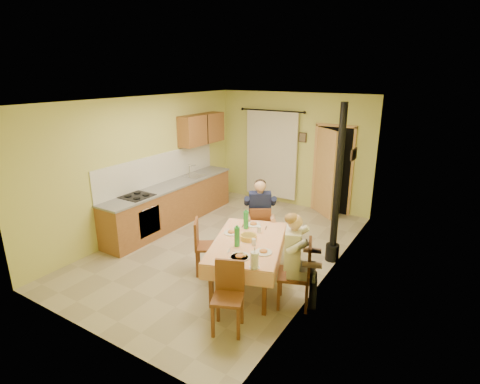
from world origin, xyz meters
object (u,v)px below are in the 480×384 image
Objects in this scene: chair_left at (207,257)px; stove_flue at (336,207)px; chair_near at (228,310)px; chair_right at (294,286)px; man_right at (295,250)px; man_far at (260,209)px; chair_far at (259,239)px; dining_table at (248,263)px.

stove_flue is (1.66, 1.54, 0.74)m from chair_left.
chair_near is 1.10m from chair_right.
man_right reaches higher than chair_near.
chair_near is at bearing -101.60° from stove_flue.
chair_far is at bearing -90.00° from man_far.
man_right is at bearing 90.00° from chair_right.
chair_near is at bearing 13.97° from chair_left.
chair_left is (-0.41, -1.09, 0.00)m from chair_far.
chair_right is (0.85, -0.11, -0.09)m from dining_table.
chair_near reaches higher than dining_table.
chair_left is at bearing -141.90° from chair_far.
stove_flue reaches higher than chair_left.
man_far is 1.34m from stove_flue.
chair_far is at bearing 90.13° from dining_table.
dining_table is at bearing 59.55° from chair_left.
chair_far is 0.68× the size of man_right.
dining_table is 2.09× the size of chair_near.
stove_flue reaches higher than man_far.
stove_flue is (0.88, 1.51, 0.64)m from dining_table.
man_right is (1.22, -1.19, 0.00)m from man_far.
chair_near is 0.93× the size of chair_right.
chair_right reaches higher than chair_far.
dining_table is at bearing -102.05° from chair_far.
dining_table is 2.08× the size of chair_left.
man_far is 1.00× the size of man_right.
dining_table is at bearing 61.74° from chair_right.
man_far is (0.40, 1.10, 0.59)m from chair_left.
chair_left is at bearing -66.51° from chair_near.
stove_flue is (0.04, 1.62, 0.15)m from man_right.
chair_right is at bearing -90.99° from stove_flue.
chair_left is at bearing 66.38° from chair_right.
chair_right is 0.36× the size of stove_flue.
man_right is 1.63m from stove_flue.
chair_left is 0.68× the size of man_far.
chair_left is 1.31m from man_far.
chair_near is 0.99× the size of chair_left.
chair_near is 0.34× the size of stove_flue.
chair_left is 2.38m from stove_flue.
chair_far is at bearing 25.45° from chair_right.
chair_left is (-0.78, -0.03, -0.09)m from dining_table.
chair_left is at bearing -141.41° from man_far.
stove_flue is at bearing 40.42° from dining_table.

